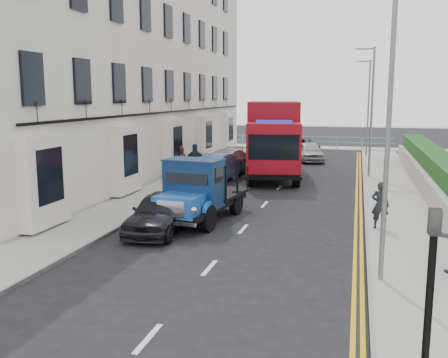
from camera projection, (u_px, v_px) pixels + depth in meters
The scene contains 22 objects.
ground at pixel (228, 246), 15.02m from camera, with size 120.00×120.00×0.00m, color black.
pavement_west at pixel (173, 185), 24.91m from camera, with size 2.40×38.00×0.12m, color gray.
pavement_east at pixel (394, 196), 22.23m from camera, with size 2.60×38.00×0.12m, color gray.
promenade at pixel (313, 148), 42.64m from camera, with size 30.00×2.50×0.12m, color gray.
sea_plane at pixel (332, 127), 72.18m from camera, with size 120.00×120.00×0.00m, color #4D5C69.
terrace_west at pixel (126, 48), 28.64m from camera, with size 6.31×30.20×14.25m.
garden_east at pixel (441, 179), 21.61m from camera, with size 1.45×28.00×1.75m.
seafront_railing at pixel (312, 143), 41.79m from camera, with size 13.00×0.08×1.11m.
lamp_near at pixel (383, 117), 11.39m from camera, with size 1.23×0.18×7.00m.
lamp_mid at pixel (370, 105), 26.63m from camera, with size 1.23×0.18×7.00m.
lamp_far at pixel (367, 102), 36.16m from camera, with size 1.23×0.18×7.00m.
traffic_signal at pixel (430, 287), 6.36m from camera, with size 0.16×0.20×3.10m.
bedford_lorry at pixel (196, 194), 17.51m from camera, with size 2.45×5.00×2.28m.
red_lorry at pixel (273, 137), 27.57m from camera, with size 3.98×8.25×4.14m.
parked_car_front at pixel (160, 212), 16.53m from camera, with size 1.57×3.90×1.33m, color black.
parked_car_mid at pixel (211, 169), 25.68m from camera, with size 1.58×4.53×1.49m, color #5881BD.
parked_car_rear at pixel (225, 163), 28.28m from camera, with size 2.01×4.94×1.43m, color silver.
seafront_car_left at pixel (302, 146), 38.57m from camera, with size 2.11×4.58×1.27m, color black.
seafront_car_right at pixel (310, 152), 34.33m from camera, with size 1.57×3.91×1.33m, color #9C9BA0.
pedestrian_east_near at pixel (380, 205), 16.44m from camera, with size 0.58×0.38×1.58m, color black.
pedestrian_west_near at pixel (195, 162), 25.68m from camera, with size 1.12×0.47×1.92m, color #1B2731.
pedestrian_west_far at pixel (181, 160), 28.24m from camera, with size 0.75×0.49×1.54m, color #41312E.
Camera 1 is at (3.62, -14.02, 4.49)m, focal length 40.00 mm.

